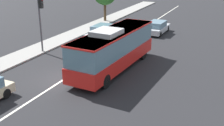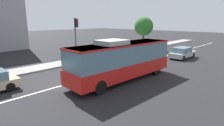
{
  "view_description": "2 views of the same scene",
  "coord_description": "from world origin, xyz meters",
  "views": [
    {
      "loc": [
        -15.54,
        -11.11,
        8.25
      ],
      "look_at": [
        1.86,
        -3.01,
        1.13
      ],
      "focal_mm": 44.93,
      "sensor_mm": 36.0,
      "label": 1
    },
    {
      "loc": [
        -8.01,
        -12.03,
        4.89
      ],
      "look_at": [
        2.94,
        -1.73,
        1.43
      ],
      "focal_mm": 29.54,
      "sensor_mm": 36.0,
      "label": 2
    }
  ],
  "objects": [
    {
      "name": "lane_centre_line",
      "position": [
        0.0,
        0.0,
        0.01
      ],
      "size": [
        76.0,
        0.16,
        0.01
      ],
      "primitive_type": "cube",
      "color": "silver",
      "rests_on": "ground_plane"
    },
    {
      "name": "transit_bus",
      "position": [
        3.41,
        -2.46,
        1.81
      ],
      "size": [
        10.12,
        3.02,
        3.46
      ],
      "rotation": [
        0.0,
        0.0,
        -0.05
      ],
      "color": "red",
      "rests_on": "ground_plane"
    },
    {
      "name": "sedan_silver_ahead",
      "position": [
        11.27,
        2.68,
        0.72
      ],
      "size": [
        4.52,
        1.85,
        1.46
      ],
      "rotation": [
        0.0,
        0.0,
        3.13
      ],
      "color": "#B7BABF",
      "rests_on": "ground_plane"
    },
    {
      "name": "traffic_light_far_corner",
      "position": [
        4.46,
        5.26,
        3.56
      ],
      "size": [
        0.32,
        0.62,
        5.2
      ],
      "rotation": [
        0.0,
        0.0,
        -1.57
      ],
      "color": "#47474C",
      "rests_on": "ground_plane"
    },
    {
      "name": "ground_plane",
      "position": [
        0.0,
        0.0,
        0.0
      ],
      "size": [
        160.0,
        160.0,
        0.0
      ],
      "primitive_type": "plane",
      "color": "black"
    },
    {
      "name": "sedan_silver",
      "position": [
        16.04,
        -2.29,
        0.72
      ],
      "size": [
        4.57,
        1.98,
        1.46
      ],
      "rotation": [
        0.0,
        0.0,
        -0.04
      ],
      "color": "#B7BABF",
      "rests_on": "ground_plane"
    }
  ]
}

